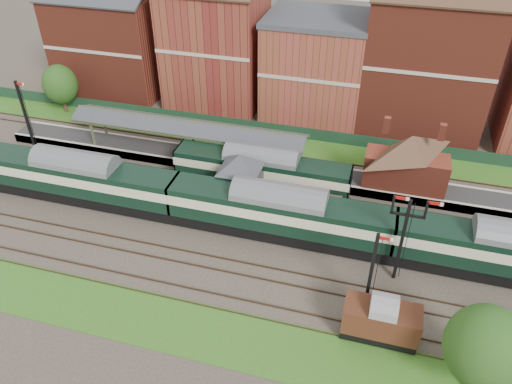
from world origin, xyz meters
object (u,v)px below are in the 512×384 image
(signal_box, at_px, (241,180))
(semaphore_bracket, at_px, (404,235))
(goods_van_a, at_px, (381,320))
(dmu_train, at_px, (279,213))
(platform_railcar, at_px, (262,170))

(signal_box, bearing_deg, semaphore_bracket, -20.92)
(semaphore_bracket, relative_size, goods_van_a, 1.52)
(dmu_train, bearing_deg, semaphore_bracket, -13.40)
(goods_van_a, bearing_deg, platform_railcar, 130.05)
(dmu_train, distance_m, platform_railcar, 7.32)
(semaphore_bracket, xyz_separation_m, platform_railcar, (-13.86, 9.00, -2.23))
(signal_box, height_order, platform_railcar, signal_box)
(dmu_train, relative_size, goods_van_a, 11.15)
(dmu_train, bearing_deg, goods_van_a, -42.95)
(signal_box, relative_size, platform_railcar, 0.34)
(semaphore_bracket, distance_m, platform_railcar, 16.67)
(dmu_train, bearing_deg, platform_railcar, 117.36)
(signal_box, bearing_deg, dmu_train, -35.58)
(dmu_train, relative_size, platform_railcar, 3.35)
(semaphore_bracket, distance_m, goods_van_a, 7.11)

